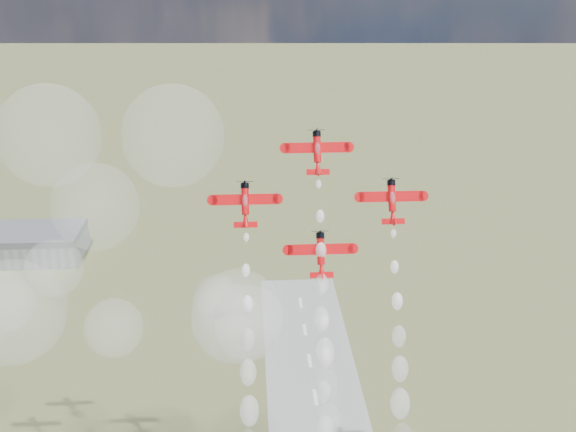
# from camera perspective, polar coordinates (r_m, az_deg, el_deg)

# --- Properties ---
(hangar) EXTENTS (50.00, 28.00, 13.00)m
(hangar) POSITION_cam_1_polar(r_m,az_deg,el_deg) (324.21, -21.32, -2.21)
(hangar) COLOR gray
(hangar) RESTS_ON ground
(plane_lead) EXTENTS (12.57, 6.59, 8.21)m
(plane_lead) POSITION_cam_1_polar(r_m,az_deg,el_deg) (131.73, 2.50, 5.47)
(plane_lead) COLOR red
(plane_lead) RESTS_ON ground
(plane_left) EXTENTS (12.57, 6.59, 8.21)m
(plane_left) POSITION_cam_1_polar(r_m,az_deg,el_deg) (129.26, -3.64, 1.05)
(plane_left) COLOR red
(plane_left) RESTS_ON ground
(plane_right) EXTENTS (12.57, 6.59, 8.21)m
(plane_right) POSITION_cam_1_polar(r_m,az_deg,el_deg) (132.14, 8.80, 1.30)
(plane_right) COLOR red
(plane_right) RESTS_ON ground
(plane_slot) EXTENTS (12.57, 6.59, 8.21)m
(plane_slot) POSITION_cam_1_polar(r_m,az_deg,el_deg) (128.88, 2.80, -3.20)
(plane_slot) COLOR red
(plane_slot) RESTS_ON ground
(smoke_trail_lead) EXTENTS (5.28, 27.48, 48.24)m
(smoke_trail_lead) POSITION_cam_1_polar(r_m,az_deg,el_deg) (130.12, 3.31, -15.27)
(smoke_trail_lead) COLOR white
(smoke_trail_lead) RESTS_ON plane_lead
(drifted_smoke_cloud) EXTENTS (67.64, 34.54, 60.37)m
(drifted_smoke_cloud) POSITION_cam_1_polar(r_m,az_deg,el_deg) (140.64, -13.44, -2.85)
(drifted_smoke_cloud) COLOR white
(drifted_smoke_cloud) RESTS_ON ground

